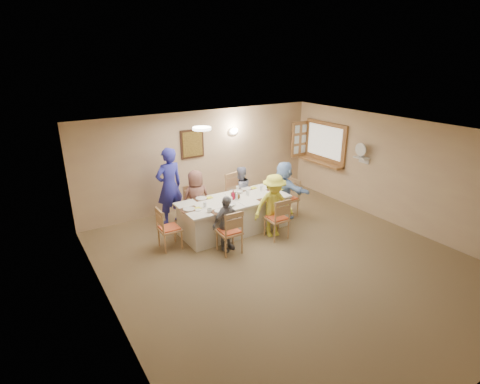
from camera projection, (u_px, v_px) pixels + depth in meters
ground at (287, 262)px, 7.29m from camera, size 7.00×7.00×0.00m
room_walls at (291, 189)px, 6.77m from camera, size 7.00×7.00×7.00m
wall_picture at (192, 144)px, 9.29m from camera, size 0.62×0.05×0.72m
wall_sconce at (234, 131)px, 9.81m from camera, size 0.26×0.09×0.18m
ceiling_light at (202, 128)px, 7.12m from camera, size 0.36×0.36×0.05m
serving_hatch at (325, 143)px, 10.28m from camera, size 0.06×1.50×1.15m
hatch_sill at (321, 162)px, 10.40m from camera, size 0.30×1.50×0.05m
shutter_door at (300, 139)px, 10.75m from camera, size 0.55×0.04×1.00m
fan_shelf at (362, 158)px, 9.21m from camera, size 0.22×0.36×0.03m
desk_fan at (362, 152)px, 9.14m from camera, size 0.30×0.30×0.28m
dining_table at (234, 215)px, 8.47m from camera, size 2.49×1.05×0.76m
chair_back_left at (194, 206)px, 8.77m from camera, size 0.49×0.49×0.92m
chair_back_right at (238, 194)px, 9.36m from camera, size 0.56×0.56×1.02m
chair_front_left at (229, 231)px, 7.50m from camera, size 0.47×0.47×0.94m
chair_front_right at (277, 218)px, 8.10m from camera, size 0.46×0.46×0.94m
chair_left_end at (170, 228)px, 7.66m from camera, size 0.44×0.44×0.91m
chair_right_end at (288, 198)px, 9.21m from camera, size 0.45×0.45×0.93m
diner_back_left at (196, 199)px, 8.60m from camera, size 0.69×0.48×1.35m
diner_back_right at (240, 191)px, 9.22m from camera, size 0.61×0.47×1.25m
diner_front_left at (226, 224)px, 7.56m from camera, size 0.80×0.56×1.17m
diner_front_right at (274, 206)px, 8.11m from camera, size 1.13×0.89×1.42m
diner_right_end at (284, 190)px, 9.06m from camera, size 1.47×0.90×1.42m
caregiver at (169, 186)px, 8.66m from camera, size 0.80×0.64×1.84m
placemat_fl at (220, 211)px, 7.70m from camera, size 0.38×0.28×0.01m
plate_fl at (220, 211)px, 7.70m from camera, size 0.22×0.22×0.01m
napkin_fl at (228, 210)px, 7.75m from camera, size 0.14×0.14×0.01m
placemat_fr at (267, 200)px, 8.30m from camera, size 0.37×0.27×0.01m
plate_fr at (267, 199)px, 8.30m from camera, size 0.23×0.23×0.01m
napkin_fr at (275, 199)px, 8.35m from camera, size 0.14×0.14×0.01m
placemat_bl at (201, 199)px, 8.36m from camera, size 0.34×0.25×0.01m
plate_bl at (201, 198)px, 8.36m from camera, size 0.25×0.25×0.02m
napkin_bl at (209, 197)px, 8.41m from camera, size 0.14×0.14×0.01m
placemat_br at (246, 189)px, 8.97m from camera, size 0.35×0.26×0.01m
plate_br at (246, 188)px, 8.96m from camera, size 0.25×0.25×0.02m
napkin_br at (253, 188)px, 9.01m from camera, size 0.14×0.14×0.01m
placemat_le at (189, 209)px, 7.78m from camera, size 0.38×0.28×0.01m
plate_le at (189, 209)px, 7.78m from camera, size 0.25×0.25×0.02m
napkin_le at (198, 208)px, 7.83m from camera, size 0.13×0.13×0.01m
placemat_re at (274, 190)px, 8.89m from camera, size 0.33×0.24×0.01m
plate_re at (274, 190)px, 8.89m from camera, size 0.23×0.23×0.01m
napkin_re at (281, 189)px, 8.94m from camera, size 0.14×0.14×0.01m
teacup_a at (209, 210)px, 7.63m from camera, size 0.12×0.12×0.08m
teacup_b at (238, 188)px, 8.92m from camera, size 0.11×0.11×0.08m
bowl_a at (231, 205)px, 7.98m from camera, size 0.31×0.31×0.05m
bowl_b at (239, 192)px, 8.70m from camera, size 0.20×0.20×0.06m
condiment_ketchup at (233, 195)px, 8.28m from camera, size 0.10×0.10×0.21m
condiment_brown at (233, 194)px, 8.40m from camera, size 0.12×0.12×0.19m
condiment_malt at (238, 195)px, 8.35m from camera, size 0.15×0.15×0.15m
drinking_glass at (227, 198)px, 8.28m from camera, size 0.06×0.06×0.09m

